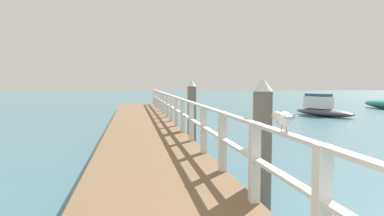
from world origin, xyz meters
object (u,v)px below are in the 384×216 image
(dock_piling_far, at_px, (192,112))
(boat_6, at_px, (322,109))
(seagull_foreground, at_px, (284,118))
(dock_piling_near, at_px, (262,147))

(dock_piling_far, relative_size, boat_6, 0.47)
(seagull_foreground, bearing_deg, dock_piling_far, -45.56)
(dock_piling_near, distance_m, seagull_foreground, 1.74)
(dock_piling_far, height_order, boat_6, dock_piling_far)
(dock_piling_far, bearing_deg, boat_6, 42.03)
(dock_piling_near, xyz_separation_m, boat_6, (9.14, 14.43, -0.60))
(dock_piling_near, relative_size, boat_6, 0.47)
(dock_piling_near, xyz_separation_m, dock_piling_far, (0.00, 6.19, 0.00))
(seagull_foreground, distance_m, boat_6, 18.67)
(dock_piling_near, xyz_separation_m, seagull_foreground, (-0.39, -1.59, 0.59))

